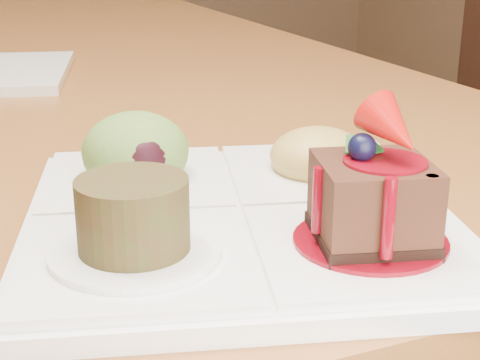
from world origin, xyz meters
name	(u,v)px	position (x,y,z in m)	size (l,w,h in m)	color
sampler_plate	(236,199)	(0.08, -0.75, 0.77)	(0.33, 0.33, 0.10)	white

